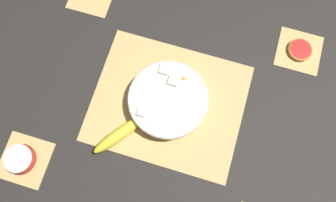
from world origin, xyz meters
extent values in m
plane|color=black|center=(0.00, 0.00, 0.00)|extent=(6.00, 6.00, 0.00)
cube|color=tan|center=(0.00, 0.00, 0.00)|extent=(0.46, 0.38, 0.01)
cube|color=brown|center=(-0.15, 0.00, 0.00)|extent=(0.01, 0.37, 0.00)
cube|color=brown|center=(-0.08, 0.00, 0.00)|extent=(0.01, 0.37, 0.00)
cube|color=brown|center=(0.00, 0.00, 0.00)|extent=(0.01, 0.37, 0.00)
cube|color=brown|center=(0.08, 0.00, 0.00)|extent=(0.01, 0.37, 0.00)
cube|color=brown|center=(0.15, 0.00, 0.00)|extent=(0.01, 0.37, 0.00)
cube|color=tan|center=(-0.36, -0.29, 0.00)|extent=(0.14, 0.14, 0.01)
cube|color=brown|center=(-0.40, -0.29, 0.00)|extent=(0.00, 0.14, 0.00)
cube|color=brown|center=(-0.37, -0.29, 0.00)|extent=(0.00, 0.14, 0.00)
cube|color=brown|center=(-0.34, -0.29, 0.00)|extent=(0.00, 0.14, 0.00)
cube|color=brown|center=(-0.32, -0.29, 0.00)|extent=(0.00, 0.14, 0.00)
cube|color=tan|center=(0.36, 0.29, 0.00)|extent=(0.14, 0.14, 0.01)
cube|color=brown|center=(0.33, 0.29, 0.00)|extent=(0.00, 0.14, 0.00)
cube|color=brown|center=(0.38, 0.29, 0.00)|extent=(0.00, 0.14, 0.00)
cylinder|color=silver|center=(0.00, 0.00, 0.03)|extent=(0.24, 0.24, 0.05)
torus|color=silver|center=(0.00, 0.00, 0.05)|extent=(0.24, 0.24, 0.01)
cylinder|color=beige|center=(0.03, 0.08, 0.02)|extent=(0.03, 0.03, 0.01)
cylinder|color=beige|center=(-0.07, -0.02, 0.03)|extent=(0.03, 0.03, 0.01)
cylinder|color=beige|center=(0.02, -0.06, 0.02)|extent=(0.03, 0.03, 0.01)
cylinder|color=beige|center=(0.03, -0.02, 0.04)|extent=(0.03, 0.03, 0.01)
cylinder|color=beige|center=(0.07, 0.00, 0.03)|extent=(0.03, 0.03, 0.01)
cylinder|color=beige|center=(0.07, 0.05, 0.03)|extent=(0.03, 0.03, 0.01)
cylinder|color=beige|center=(-0.05, 0.06, 0.05)|extent=(0.03, 0.03, 0.01)
cylinder|color=beige|center=(-0.07, -0.05, 0.02)|extent=(0.03, 0.03, 0.01)
cube|color=#EFEACC|center=(-0.01, 0.00, 0.04)|extent=(0.03, 0.03, 0.03)
cube|color=#EFEACC|center=(0.04, -0.08, 0.05)|extent=(0.03, 0.03, 0.03)
cube|color=#EFEACC|center=(0.00, -0.03, 0.02)|extent=(0.02, 0.02, 0.02)
cube|color=#EFEACC|center=(0.01, 0.03, 0.03)|extent=(0.02, 0.02, 0.02)
cube|color=#EFEACC|center=(0.00, -0.06, 0.05)|extent=(0.03, 0.03, 0.03)
cube|color=#EFEACC|center=(0.08, -0.04, 0.02)|extent=(0.03, 0.03, 0.03)
cube|color=#EFEACC|center=(0.06, 0.06, 0.05)|extent=(0.02, 0.02, 0.02)
cube|color=#EFEACC|center=(-0.07, 0.02, 0.04)|extent=(0.03, 0.03, 0.03)
cube|color=#EFEACC|center=(-0.01, 0.07, 0.03)|extent=(0.02, 0.02, 0.02)
cube|color=#EFEACC|center=(0.00, -0.09, 0.02)|extent=(0.02, 0.02, 0.02)
cube|color=#EFEACC|center=(0.03, 0.07, 0.05)|extent=(0.03, 0.03, 0.03)
cube|color=#EFEACC|center=(0.05, 0.03, 0.04)|extent=(0.03, 0.03, 0.03)
cube|color=#EFEACC|center=(-0.04, -0.01, 0.04)|extent=(0.02, 0.02, 0.02)
cube|color=#EFEACC|center=(-0.03, -0.04, 0.02)|extent=(0.02, 0.02, 0.02)
ellipsoid|color=#B2231E|center=(-0.09, -0.01, 0.04)|extent=(0.03, 0.02, 0.02)
ellipsoid|color=orange|center=(-0.03, -0.07, 0.02)|extent=(0.03, 0.02, 0.02)
ellipsoid|color=orange|center=(-0.03, -0.07, 0.05)|extent=(0.03, 0.02, 0.01)
ellipsoid|color=orange|center=(-0.04, 0.03, 0.02)|extent=(0.03, 0.02, 0.01)
ellipsoid|color=#B2231E|center=(-0.02, 0.05, 0.03)|extent=(0.03, 0.02, 0.01)
ellipsoid|color=#B2231E|center=(0.04, 0.00, 0.02)|extent=(0.03, 0.02, 0.01)
ellipsoid|color=orange|center=(0.03, 0.01, 0.04)|extent=(0.03, 0.01, 0.01)
ellipsoid|color=yellow|center=(0.11, 0.14, 0.03)|extent=(0.14, 0.17, 0.04)
sphere|color=#473819|center=(0.06, 0.07, 0.03)|extent=(0.02, 0.02, 0.02)
ellipsoid|color=#B72D23|center=(0.36, 0.29, 0.03)|extent=(0.09, 0.09, 0.05)
cylinder|color=#EFEACC|center=(0.36, 0.29, 0.05)|extent=(0.08, 0.08, 0.00)
cylinder|color=#B2231E|center=(-0.36, -0.29, 0.01)|extent=(0.07, 0.07, 0.01)
torus|color=orange|center=(-0.36, -0.29, 0.01)|extent=(0.08, 0.08, 0.01)
camera|label=1|loc=(-0.07, 0.25, 0.99)|focal=35.00mm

